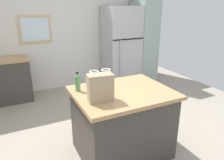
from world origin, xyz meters
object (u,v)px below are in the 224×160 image
object	(u,v)px
refrigerator	(121,47)
small_box	(94,82)
shopping_bag	(100,87)
kitchen_island	(122,122)
tall_cabinet	(144,38)
bottle	(78,83)

from	to	relation	value
refrigerator	small_box	world-z (taller)	refrigerator
shopping_bag	small_box	size ratio (longest dim) A/B	2.05
kitchen_island	tall_cabinet	world-z (taller)	tall_cabinet
tall_cabinet	shopping_bag	world-z (taller)	tall_cabinet
shopping_bag	refrigerator	bearing A→B (deg)	57.25
tall_cabinet	small_box	distance (m)	3.07
refrigerator	bottle	world-z (taller)	refrigerator
tall_cabinet	shopping_bag	bearing A→B (deg)	-132.08
tall_cabinet	small_box	xyz separation A→B (m)	(-2.21, -2.13, -0.13)
kitchen_island	refrigerator	size ratio (longest dim) A/B	0.64
kitchen_island	small_box	xyz separation A→B (m)	(-0.27, 0.28, 0.52)
kitchen_island	bottle	world-z (taller)	bottle
refrigerator	shopping_bag	bearing A→B (deg)	-122.75
refrigerator	shopping_bag	world-z (taller)	refrigerator
refrigerator	tall_cabinet	distance (m)	0.68
refrigerator	shopping_bag	size ratio (longest dim) A/B	5.30
tall_cabinet	shopping_bag	distance (m)	3.43
kitchen_island	shopping_bag	xyz separation A→B (m)	(-0.36, -0.14, 0.60)
refrigerator	bottle	distance (m)	2.80
refrigerator	small_box	bearing A→B (deg)	-126.08
tall_cabinet	shopping_bag	size ratio (longest dim) A/B	6.21
small_box	tall_cabinet	bearing A→B (deg)	43.90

